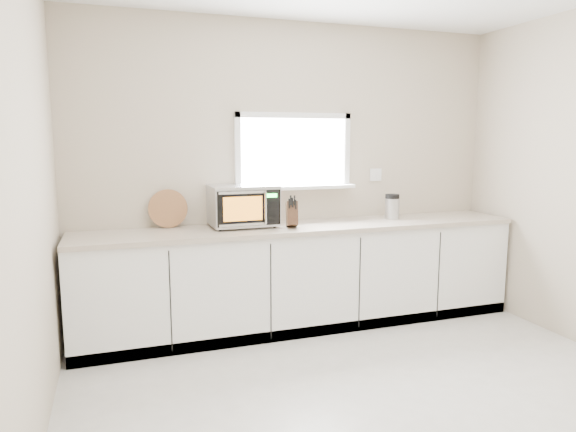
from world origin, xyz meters
name	(u,v)px	position (x,y,z in m)	size (l,w,h in m)	color
ground	(404,422)	(0.00, 0.00, 0.00)	(4.00, 4.00, 0.00)	beige
back_wall	(293,172)	(0.00, 2.00, 1.36)	(4.00, 0.17, 2.70)	#BCAF95
cabinets	(304,278)	(0.00, 1.70, 0.44)	(3.92, 0.60, 0.88)	white
countertop	(305,227)	(0.00, 1.69, 0.90)	(3.92, 0.64, 0.04)	#BCAA9B
microwave	(243,205)	(-0.53, 1.80, 1.11)	(0.56, 0.46, 0.36)	black
knife_block	(292,214)	(-0.15, 1.61, 1.04)	(0.13, 0.21, 0.28)	#492F1A
cutting_board	(168,209)	(-1.14, 1.94, 1.08)	(0.33, 0.33, 0.02)	#A5623F
coffee_grinder	(392,206)	(0.91, 1.76, 1.04)	(0.17, 0.17, 0.24)	#B7B9BF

